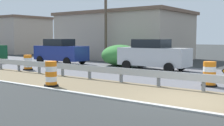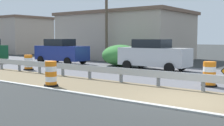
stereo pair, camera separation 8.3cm
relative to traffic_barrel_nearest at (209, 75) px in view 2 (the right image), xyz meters
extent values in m
plane|color=#2B2D2D|center=(-3.43, -0.43, -0.50)|extent=(160.00, 160.00, 0.00)
cube|color=#706047|center=(-2.89, -0.43, -0.50)|extent=(3.48, 120.00, 0.01)
cube|color=#ADADA8|center=(-4.73, -0.43, -0.50)|extent=(0.20, 120.00, 0.11)
cube|color=#ADB2B7|center=(-1.40, 2.82, 0.05)|extent=(0.08, 44.41, 0.32)
cube|color=slate|center=(-1.32, -0.20, -0.15)|extent=(0.12, 0.12, 0.70)
cube|color=slate|center=(-1.32, 1.82, -0.15)|extent=(0.12, 0.12, 0.70)
cube|color=slate|center=(-1.32, 3.83, -0.15)|extent=(0.12, 0.12, 0.70)
cube|color=slate|center=(-1.32, 5.85, -0.15)|extent=(0.12, 0.12, 0.70)
cube|color=slate|center=(-1.32, 7.87, -0.15)|extent=(0.12, 0.12, 0.70)
cube|color=slate|center=(-1.32, 9.89, -0.15)|extent=(0.12, 0.12, 0.70)
cube|color=slate|center=(-1.32, 11.91, -0.15)|extent=(0.12, 0.12, 0.70)
cube|color=slate|center=(-1.32, 13.93, -0.15)|extent=(0.12, 0.12, 0.70)
cylinder|color=orange|center=(0.00, 0.00, -0.39)|extent=(0.55, 0.55, 0.22)
cylinder|color=white|center=(0.00, 0.00, -0.17)|extent=(0.55, 0.55, 0.22)
cylinder|color=orange|center=(0.00, 0.00, 0.05)|extent=(0.55, 0.55, 0.22)
cylinder|color=white|center=(0.00, 0.00, 0.27)|extent=(0.55, 0.55, 0.22)
cylinder|color=orange|center=(0.00, 0.00, 0.49)|extent=(0.55, 0.55, 0.22)
cylinder|color=black|center=(0.00, 0.00, -0.46)|extent=(0.69, 0.69, 0.08)
cylinder|color=orange|center=(-4.17, 5.63, -0.39)|extent=(0.51, 0.51, 0.22)
cylinder|color=white|center=(-4.17, 5.63, -0.16)|extent=(0.51, 0.51, 0.22)
cylinder|color=orange|center=(-4.17, 5.63, 0.06)|extent=(0.51, 0.51, 0.22)
cylinder|color=white|center=(-4.17, 5.63, 0.28)|extent=(0.51, 0.51, 0.22)
cylinder|color=orange|center=(-4.17, 5.63, 0.51)|extent=(0.51, 0.51, 0.22)
cylinder|color=black|center=(-4.17, 5.63, -0.46)|extent=(0.63, 0.63, 0.08)
cylinder|color=orange|center=(-0.65, 11.85, -0.40)|extent=(0.53, 0.53, 0.20)
cylinder|color=white|center=(-0.65, 11.85, -0.20)|extent=(0.53, 0.53, 0.20)
cylinder|color=orange|center=(-0.65, 11.85, 0.00)|extent=(0.53, 0.53, 0.20)
cylinder|color=white|center=(-0.65, 11.85, 0.21)|extent=(0.53, 0.53, 0.20)
cylinder|color=orange|center=(-0.65, 11.85, 0.41)|extent=(0.53, 0.53, 0.20)
cylinder|color=black|center=(-0.65, 11.85, -0.46)|extent=(0.66, 0.66, 0.08)
cube|color=navy|center=(3.86, 13.43, 0.40)|extent=(1.93, 4.63, 1.16)
cube|color=black|center=(3.85, 13.61, 1.26)|extent=(1.67, 2.16, 0.56)
cylinder|color=black|center=(4.80, 11.95, -0.18)|extent=(0.24, 0.65, 0.64)
cylinder|color=black|center=(3.02, 11.89, -0.18)|extent=(0.24, 0.65, 0.64)
cylinder|color=black|center=(4.70, 14.97, -0.18)|extent=(0.24, 0.65, 0.64)
cylinder|color=black|center=(2.92, 14.91, -0.18)|extent=(0.24, 0.65, 0.64)
cube|color=silver|center=(4.22, 5.06, 0.40)|extent=(1.81, 4.66, 1.17)
cube|color=black|center=(4.22, 5.24, 1.27)|extent=(1.62, 2.15, 0.56)
cylinder|color=black|center=(5.11, 3.52, -0.18)|extent=(0.22, 0.64, 0.64)
cylinder|color=black|center=(3.32, 3.52, -0.18)|extent=(0.22, 0.64, 0.64)
cylinder|color=black|center=(5.12, 6.59, -0.18)|extent=(0.22, 0.64, 0.64)
cylinder|color=black|center=(3.33, 6.60, -0.18)|extent=(0.22, 0.64, 0.64)
cylinder|color=black|center=(2.04, 18.84, -0.18)|extent=(0.23, 0.64, 0.64)
cube|color=#AD9E8E|center=(11.85, 12.57, 1.68)|extent=(7.97, 12.10, 4.37)
cube|color=brown|center=(11.85, 12.57, 4.02)|extent=(8.29, 12.58, 0.30)
cube|color=#AD9E8E|center=(12.23, 32.45, 1.84)|extent=(6.40, 10.67, 4.68)
cube|color=brown|center=(12.23, 32.45, 4.33)|extent=(6.66, 11.09, 0.30)
cylinder|color=brown|center=(7.24, 11.39, 3.70)|extent=(0.24, 0.24, 8.41)
ellipsoid|color=#337533|center=(5.43, 8.59, 0.30)|extent=(2.89, 2.89, 1.61)
camera|label=1|loc=(-12.86, -4.15, 1.66)|focal=46.84mm
camera|label=2|loc=(-12.82, -4.21, 1.66)|focal=46.84mm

